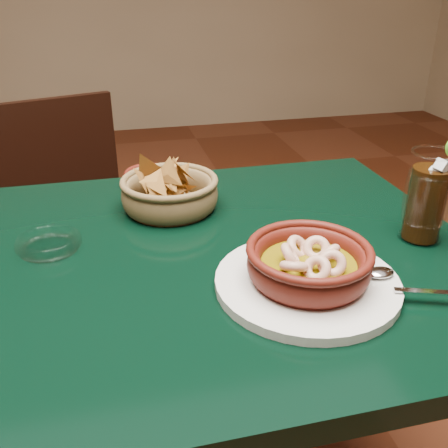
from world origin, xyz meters
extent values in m
cube|color=black|center=(0.00, 0.00, 0.73)|extent=(1.20, 0.80, 0.04)
cylinder|color=black|center=(0.54, 0.34, 0.35)|extent=(0.06, 0.06, 0.71)
cube|color=black|center=(-0.14, 0.64, 0.43)|extent=(0.50, 0.50, 0.04)
cylinder|color=black|center=(-0.25, 0.43, 0.21)|extent=(0.03, 0.03, 0.43)
cylinder|color=black|center=(0.07, 0.53, 0.21)|extent=(0.03, 0.03, 0.43)
cylinder|color=black|center=(-0.36, 0.75, 0.21)|extent=(0.03, 0.03, 0.43)
cylinder|color=black|center=(-0.03, 0.85, 0.21)|extent=(0.03, 0.03, 0.43)
cube|color=black|center=(-0.20, 0.81, 0.65)|extent=(0.37, 0.14, 0.42)
cylinder|color=silver|center=(0.24, -0.15, 0.76)|extent=(0.29, 0.29, 0.02)
cylinder|color=#47110B|center=(0.24, -0.15, 0.77)|extent=(0.17, 0.17, 0.01)
torus|color=#47110B|center=(0.24, -0.15, 0.79)|extent=(0.21, 0.21, 0.04)
torus|color=#47110B|center=(0.24, -0.15, 0.82)|extent=(0.19, 0.19, 0.01)
cylinder|color=#675707|center=(0.24, -0.15, 0.79)|extent=(0.15, 0.15, 0.01)
torus|color=beige|center=(0.28, -0.14, 0.80)|extent=(0.06, 0.05, 0.05)
torus|color=beige|center=(0.27, -0.12, 0.80)|extent=(0.06, 0.05, 0.05)
torus|color=beige|center=(0.24, -0.11, 0.80)|extent=(0.06, 0.05, 0.05)
torus|color=beige|center=(0.21, -0.14, 0.81)|extent=(0.05, 0.06, 0.05)
torus|color=beige|center=(0.21, -0.17, 0.81)|extent=(0.05, 0.05, 0.04)
torus|color=beige|center=(0.24, -0.18, 0.80)|extent=(0.06, 0.06, 0.05)
torus|color=beige|center=(0.27, -0.18, 0.81)|extent=(0.05, 0.05, 0.05)
cube|color=silver|center=(0.41, -0.23, 0.77)|extent=(0.12, 0.05, 0.00)
ellipsoid|color=silver|center=(0.36, -0.17, 0.77)|extent=(0.05, 0.03, 0.01)
cylinder|color=brown|center=(0.08, 0.19, 0.75)|extent=(0.17, 0.17, 0.01)
torus|color=brown|center=(0.08, 0.19, 0.78)|extent=(0.23, 0.23, 0.06)
torus|color=brown|center=(0.08, 0.19, 0.81)|extent=(0.20, 0.20, 0.01)
cone|color=#A0692A|center=(0.05, 0.24, 0.79)|extent=(0.07, 0.09, 0.06)
cone|color=#A0692A|center=(0.10, 0.22, 0.81)|extent=(0.10, 0.04, 0.10)
cone|color=#A0692A|center=(0.02, 0.20, 0.82)|extent=(0.04, 0.10, 0.09)
cone|color=#A0692A|center=(0.07, 0.19, 0.81)|extent=(0.10, 0.04, 0.10)
cone|color=#A0692A|center=(0.11, 0.19, 0.79)|extent=(0.02, 0.10, 0.10)
cone|color=#A0692A|center=(0.06, 0.17, 0.78)|extent=(0.09, 0.10, 0.05)
cone|color=#A0692A|center=(0.09, 0.20, 0.80)|extent=(0.07, 0.06, 0.08)
cone|color=#A0692A|center=(0.10, 0.21, 0.81)|extent=(0.07, 0.09, 0.07)
cone|color=#A0692A|center=(0.07, 0.18, 0.83)|extent=(0.08, 0.05, 0.08)
cone|color=#A0692A|center=(0.06, 0.20, 0.80)|extent=(0.09, 0.10, 0.04)
cone|color=#A0692A|center=(0.07, 0.19, 0.82)|extent=(0.10, 0.07, 0.08)
cone|color=#A0692A|center=(0.08, 0.25, 0.82)|extent=(0.09, 0.10, 0.06)
cone|color=#A0692A|center=(0.08, 0.19, 0.79)|extent=(0.10, 0.07, 0.07)
cone|color=#A0692A|center=(0.10, 0.19, 0.80)|extent=(0.10, 0.07, 0.08)
cone|color=#A0692A|center=(0.12, 0.16, 0.79)|extent=(0.10, 0.08, 0.07)
cone|color=#A0692A|center=(0.09, 0.20, 0.82)|extent=(0.08, 0.03, 0.07)
cone|color=#A0692A|center=(0.08, 0.20, 0.80)|extent=(0.06, 0.10, 0.08)
cone|color=#A0692A|center=(0.08, 0.24, 0.78)|extent=(0.10, 0.10, 0.04)
cone|color=#A0692A|center=(0.05, 0.15, 0.81)|extent=(0.08, 0.07, 0.09)
cone|color=#A0692A|center=(0.04, 0.22, 0.84)|extent=(0.09, 0.04, 0.09)
cone|color=#A0692A|center=(0.06, 0.19, 0.82)|extent=(0.07, 0.08, 0.07)
cone|color=#A0692A|center=(0.11, 0.19, 0.83)|extent=(0.07, 0.09, 0.06)
cone|color=#A0692A|center=(0.05, 0.16, 0.83)|extent=(0.09, 0.06, 0.08)
cone|color=#A0692A|center=(0.06, 0.19, 0.81)|extent=(0.09, 0.09, 0.06)
cylinder|color=#47110B|center=(0.05, 0.32, 0.75)|extent=(0.10, 0.10, 0.01)
torus|color=#47110B|center=(0.05, 0.32, 0.77)|extent=(0.14, 0.14, 0.04)
cylinder|color=#2D4C10|center=(0.05, 0.32, 0.78)|extent=(0.08, 0.08, 0.01)
sphere|color=#2D4C10|center=(0.06, 0.31, 0.79)|extent=(0.02, 0.02, 0.02)
sphere|color=#2D4C10|center=(0.03, 0.32, 0.79)|extent=(0.02, 0.02, 0.02)
sphere|color=#2D4C10|center=(0.04, 0.33, 0.79)|extent=(0.02, 0.02, 0.02)
sphere|color=#2D4C10|center=(0.03, 0.33, 0.79)|extent=(0.02, 0.02, 0.02)
sphere|color=#2D4C10|center=(0.05, 0.32, 0.79)|extent=(0.02, 0.02, 0.02)
cylinder|color=white|center=(0.51, -0.05, 0.75)|extent=(0.08, 0.08, 0.01)
torus|color=white|center=(0.51, -0.05, 0.83)|extent=(0.17, 0.17, 0.09)
cylinder|color=black|center=(0.51, -0.05, 0.82)|extent=(0.07, 0.07, 0.13)
cube|color=silver|center=(0.51, -0.06, 0.86)|extent=(0.03, 0.03, 0.03)
cube|color=silver|center=(0.51, -0.06, 0.90)|extent=(0.03, 0.03, 0.03)
cube|color=silver|center=(0.51, -0.05, 0.88)|extent=(0.03, 0.03, 0.03)
cube|color=silver|center=(0.50, -0.04, 0.87)|extent=(0.03, 0.03, 0.02)
torus|color=white|center=(0.51, -0.05, 0.92)|extent=(0.08, 0.08, 0.00)
cylinder|color=white|center=(-0.16, 0.07, 0.75)|extent=(0.10, 0.10, 0.01)
torus|color=white|center=(-0.16, 0.07, 0.77)|extent=(0.12, 0.12, 0.03)
camera|label=1|loc=(-0.04, -0.76, 1.19)|focal=40.00mm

